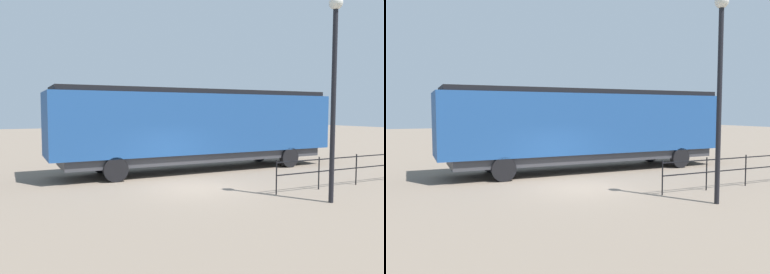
# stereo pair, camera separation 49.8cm
# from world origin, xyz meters

# --- Properties ---
(ground_plane) EXTENTS (120.00, 120.00, 0.00)m
(ground_plane) POSITION_xyz_m (0.00, 0.00, 0.00)
(ground_plane) COLOR #756656
(locomotive) EXTENTS (3.09, 15.23, 4.20)m
(locomotive) POSITION_xyz_m (-4.07, 2.98, 2.35)
(locomotive) COLOR navy
(locomotive) RESTS_ON ground_plane
(lamp_post) EXTENTS (0.45, 0.45, 6.85)m
(lamp_post) POSITION_xyz_m (4.24, 3.09, 4.44)
(lamp_post) COLOR black
(lamp_post) RESTS_ON ground_plane
(platform_fence) EXTENTS (0.05, 10.61, 1.30)m
(platform_fence) POSITION_xyz_m (2.46, 7.49, 0.84)
(platform_fence) COLOR black
(platform_fence) RESTS_ON ground_plane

